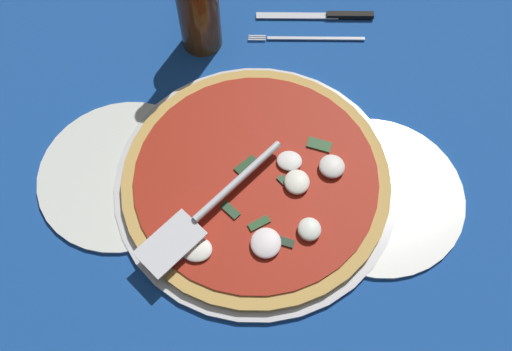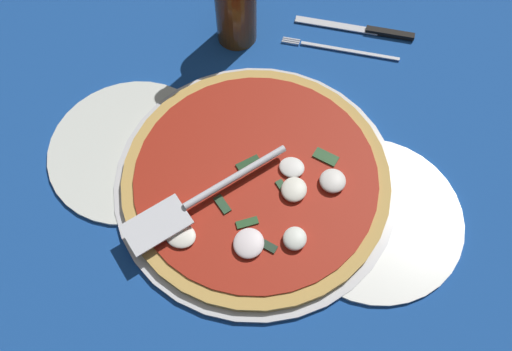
{
  "view_description": "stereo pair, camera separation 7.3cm",
  "coord_description": "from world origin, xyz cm",
  "px_view_note": "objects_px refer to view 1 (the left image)",
  "views": [
    {
      "loc": [
        -6.75,
        33.3,
        66.86
      ],
      "look_at": [
        -2.91,
        -0.89,
        2.15
      ],
      "focal_mm": 35.71,
      "sensor_mm": 36.0,
      "label": 1
    },
    {
      "loc": [
        -13.9,
        31.71,
        66.86
      ],
      "look_at": [
        -2.91,
        -0.89,
        2.15
      ],
      "focal_mm": 35.71,
      "sensor_mm": 36.0,
      "label": 2
    }
  ],
  "objects_px": {
    "pizza_server": "(209,208)",
    "dinner_plate_left": "(375,194)",
    "pizza": "(257,178)",
    "place_setting_near": "(316,28)",
    "beer_bottle": "(197,1)",
    "dinner_plate_right": "(125,170)"
  },
  "relations": [
    {
      "from": "dinner_plate_left",
      "to": "pizza_server",
      "type": "height_order",
      "value": "pizza_server"
    },
    {
      "from": "dinner_plate_left",
      "to": "pizza_server",
      "type": "distance_m",
      "value": 0.24
    },
    {
      "from": "pizza_server",
      "to": "pizza",
      "type": "bearing_deg",
      "value": 174.87
    },
    {
      "from": "pizza_server",
      "to": "beer_bottle",
      "type": "relative_size",
      "value": 0.86
    },
    {
      "from": "pizza_server",
      "to": "beer_bottle",
      "type": "distance_m",
      "value": 0.34
    },
    {
      "from": "place_setting_near",
      "to": "beer_bottle",
      "type": "distance_m",
      "value": 0.22
    },
    {
      "from": "dinner_plate_left",
      "to": "pizza_server",
      "type": "relative_size",
      "value": 1.17
    },
    {
      "from": "dinner_plate_left",
      "to": "pizza",
      "type": "xyz_separation_m",
      "value": [
        0.17,
        0.0,
        0.01
      ]
    },
    {
      "from": "dinner_plate_right",
      "to": "beer_bottle",
      "type": "height_order",
      "value": "beer_bottle"
    },
    {
      "from": "dinner_plate_left",
      "to": "place_setting_near",
      "type": "bearing_deg",
      "value": -71.81
    },
    {
      "from": "pizza",
      "to": "beer_bottle",
      "type": "bearing_deg",
      "value": -64.56
    },
    {
      "from": "dinner_plate_left",
      "to": "pizza_server",
      "type": "xyz_separation_m",
      "value": [
        0.23,
        0.07,
        0.04
      ]
    },
    {
      "from": "dinner_plate_left",
      "to": "pizza",
      "type": "relative_size",
      "value": 0.66
    },
    {
      "from": "place_setting_near",
      "to": "beer_bottle",
      "type": "bearing_deg",
      "value": 10.04
    },
    {
      "from": "pizza_server",
      "to": "beer_bottle",
      "type": "height_order",
      "value": "beer_bottle"
    },
    {
      "from": "dinner_plate_right",
      "to": "pizza_server",
      "type": "bearing_deg",
      "value": 155.79
    },
    {
      "from": "dinner_plate_left",
      "to": "beer_bottle",
      "type": "relative_size",
      "value": 1.0
    },
    {
      "from": "dinner_plate_left",
      "to": "pizza",
      "type": "height_order",
      "value": "pizza"
    },
    {
      "from": "dinner_plate_left",
      "to": "beer_bottle",
      "type": "height_order",
      "value": "beer_bottle"
    },
    {
      "from": "dinner_plate_right",
      "to": "pizza_server",
      "type": "relative_size",
      "value": 1.15
    },
    {
      "from": "dinner_plate_left",
      "to": "place_setting_near",
      "type": "height_order",
      "value": "place_setting_near"
    },
    {
      "from": "pizza_server",
      "to": "dinner_plate_left",
      "type": "bearing_deg",
      "value": 143.09
    }
  ]
}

